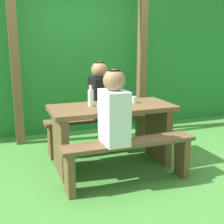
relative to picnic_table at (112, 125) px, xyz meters
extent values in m
plane|color=#428536|center=(0.00, 0.00, -0.50)|extent=(12.00, 12.00, 0.00)
cube|color=#257B2F|center=(0.00, 1.92, 0.64)|extent=(6.40, 0.78, 2.26)
cube|color=brown|center=(-0.95, 1.20, 0.65)|extent=(0.12, 0.12, 2.30)
cube|color=brown|center=(0.95, 1.20, 0.65)|extent=(0.12, 0.12, 2.30)
cube|color=brown|center=(0.00, 0.00, 0.21)|extent=(1.40, 0.64, 0.05)
cube|color=brown|center=(-0.60, 0.00, -0.16)|extent=(0.08, 0.54, 0.68)
cube|color=brown|center=(0.60, 0.00, -0.16)|extent=(0.08, 0.54, 0.68)
cube|color=brown|center=(0.00, -0.50, -0.05)|extent=(1.40, 0.24, 0.04)
cube|color=brown|center=(-0.62, -0.50, -0.28)|extent=(0.07, 0.22, 0.43)
cube|color=brown|center=(0.62, -0.50, -0.28)|extent=(0.07, 0.22, 0.43)
cube|color=brown|center=(0.00, 0.50, -0.05)|extent=(1.40, 0.24, 0.04)
cube|color=brown|center=(-0.62, 0.50, -0.28)|extent=(0.07, 0.22, 0.43)
cube|color=brown|center=(0.62, 0.50, -0.28)|extent=(0.07, 0.22, 0.43)
cube|color=silver|center=(-0.17, -0.50, 0.23)|extent=(0.22, 0.34, 0.52)
sphere|color=#936B4C|center=(-0.17, -0.50, 0.59)|extent=(0.21, 0.21, 0.21)
cylinder|color=black|center=(-0.17, -0.50, 0.68)|extent=(0.12, 0.12, 0.02)
cylinder|color=silver|center=(-0.17, -0.36, 0.34)|extent=(0.25, 0.07, 0.15)
cube|color=black|center=(0.02, 0.50, 0.23)|extent=(0.22, 0.34, 0.52)
sphere|color=#936B4C|center=(0.02, 0.50, 0.59)|extent=(0.21, 0.21, 0.21)
cylinder|color=black|center=(0.02, 0.50, 0.68)|extent=(0.12, 0.12, 0.02)
cylinder|color=black|center=(0.02, 0.36, 0.34)|extent=(0.25, 0.07, 0.15)
cylinder|color=silver|center=(0.29, 0.05, 0.27)|extent=(0.07, 0.07, 0.08)
cylinder|color=silver|center=(-0.23, 0.06, 0.32)|extent=(0.07, 0.07, 0.19)
cylinder|color=silver|center=(-0.23, 0.06, 0.44)|extent=(0.03, 0.03, 0.05)
cylinder|color=silver|center=(-0.06, -0.07, 0.31)|extent=(0.06, 0.06, 0.16)
cylinder|color=silver|center=(-0.06, -0.07, 0.42)|extent=(0.03, 0.03, 0.06)
camera|label=1|loc=(-1.16, -3.10, 0.95)|focal=48.02mm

